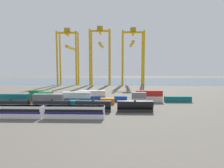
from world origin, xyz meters
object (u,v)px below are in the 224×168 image
object	(u,v)px
freight_tank_row	(73,106)
shipping_container_19	(92,99)
gantry_crane_west	(68,52)
shipping_container_13	(139,101)
gantry_crane_east	(133,50)
shipping_container_6	(83,104)
shipping_container_12	(107,101)
shipping_container_22	(149,99)
gantry_crane_central	(100,50)
passenger_train	(44,111)

from	to	relation	value
freight_tank_row	shipping_container_19	distance (m)	20.76
freight_tank_row	gantry_crane_west	bearing A→B (deg)	104.80
shipping_container_13	shipping_container_19	world-z (taller)	same
gantry_crane_east	shipping_container_6	bearing A→B (deg)	-105.37
shipping_container_12	shipping_container_22	xyz separation A→B (m)	(18.88, 6.12, 0.00)
freight_tank_row	shipping_container_22	distance (m)	36.83
shipping_container_13	freight_tank_row	bearing A→B (deg)	-150.89
shipping_container_13	gantry_crane_west	xyz separation A→B (m)	(-53.54, 92.34, 28.12)
freight_tank_row	shipping_container_19	size ratio (longest dim) A/B	4.77
gantry_crane_east	shipping_container_12	bearing A→B (deg)	-100.69
shipping_container_13	gantry_crane_east	size ratio (longest dim) A/B	0.12
shipping_container_6	gantry_crane_east	bearing A→B (deg)	74.63
freight_tank_row	gantry_crane_east	bearing A→B (deg)	74.65
shipping_container_6	shipping_container_13	distance (m)	24.02
gantry_crane_west	shipping_container_19	bearing A→B (deg)	-69.31
shipping_container_12	shipping_container_22	size ratio (longest dim) A/B	0.50
gantry_crane_central	shipping_container_19	bearing A→B (deg)	-87.50
gantry_crane_central	freight_tank_row	bearing A→B (deg)	-90.35
freight_tank_row	gantry_crane_central	xyz separation A→B (m)	(0.65, 106.89, 28.59)
shipping_container_19	gantry_crane_east	size ratio (longest dim) A/B	0.24
shipping_container_13	shipping_container_22	xyz separation A→B (m)	(5.33, 6.12, 0.00)
passenger_train	shipping_container_6	distance (m)	19.25
shipping_container_22	gantry_crane_central	size ratio (longest dim) A/B	0.24
shipping_container_13	shipping_container_6	bearing A→B (deg)	-165.23
freight_tank_row	gantry_crane_central	world-z (taller)	gantry_crane_central
shipping_container_6	passenger_train	bearing A→B (deg)	-118.86
shipping_container_6	shipping_container_22	size ratio (longest dim) A/B	1.00
passenger_train	gantry_crane_central	world-z (taller)	gantry_crane_central
shipping_container_12	gantry_crane_east	world-z (taller)	gantry_crane_east
shipping_container_19	gantry_crane_east	xyz separation A→B (m)	(25.01, 86.93, 29.31)
passenger_train	shipping_container_22	distance (m)	47.74
shipping_container_19	gantry_crane_east	distance (m)	95.09
shipping_container_6	gantry_crane_east	xyz separation A→B (m)	(27.26, 99.18, 29.31)
shipping_container_6	shipping_container_22	bearing A→B (deg)	23.21
shipping_container_19	gantry_crane_central	distance (m)	91.56
shipping_container_19	freight_tank_row	bearing A→B (deg)	-102.33
shipping_container_6	shipping_container_19	distance (m)	12.45
shipping_container_6	shipping_container_13	world-z (taller)	same
shipping_container_19	shipping_container_13	bearing A→B (deg)	-16.27
shipping_container_13	shipping_container_22	world-z (taller)	same
shipping_container_12	shipping_container_19	size ratio (longest dim) A/B	0.50
shipping_container_6	gantry_crane_west	world-z (taller)	gantry_crane_west
passenger_train	shipping_container_22	size ratio (longest dim) A/B	3.18
shipping_container_6	shipping_container_12	size ratio (longest dim) A/B	2.00
gantry_crane_central	gantry_crane_west	bearing A→B (deg)	-179.20
shipping_container_19	shipping_container_22	distance (m)	26.31
shipping_container_19	gantry_crane_central	xyz separation A→B (m)	(-3.78, 86.62, 29.42)
passenger_train	shipping_container_22	world-z (taller)	passenger_train
shipping_container_19	shipping_container_22	xyz separation A→B (m)	(26.31, 0.00, 0.00)
shipping_container_13	shipping_container_19	distance (m)	21.85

